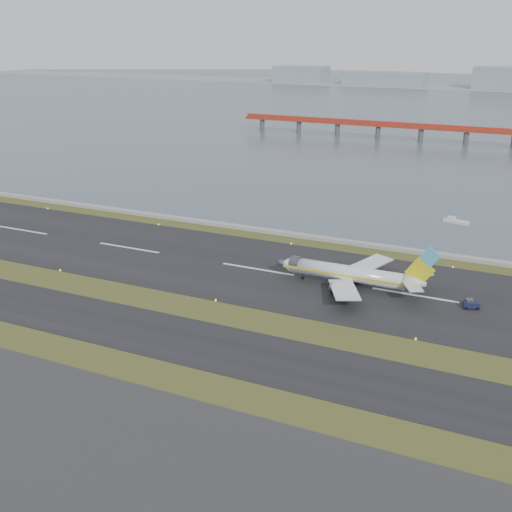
{
  "coord_description": "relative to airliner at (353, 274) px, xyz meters",
  "views": [
    {
      "loc": [
        65.0,
        -109.03,
        57.85
      ],
      "look_at": [
        3.24,
        22.0,
        6.71
      ],
      "focal_mm": 45.0,
      "sensor_mm": 36.0,
      "label": 1
    }
  ],
  "objects": [
    {
      "name": "apron_strip",
      "position": [
        -25.44,
        -83.42,
        -3.41
      ],
      "size": [
        1000.0,
        50.0,
        0.1
      ],
      "primitive_type": "cube",
      "color": "#303032",
      "rests_on": "ground"
    },
    {
      "name": "seawall",
      "position": [
        -25.44,
        31.58,
        -2.96
      ],
      "size": [
        1000.0,
        2.5,
        1.0
      ],
      "primitive_type": "cube",
      "color": "gray",
      "rests_on": "ground"
    },
    {
      "name": "bay_water",
      "position": [
        -25.44,
        431.58,
        -3.46
      ],
      "size": [
        1400.0,
        800.0,
        1.3
      ],
      "primitive_type": "cube",
      "color": "#475A66",
      "rests_on": "ground"
    },
    {
      "name": "workboat_near",
      "position": [
        13.53,
        66.32,
        -2.85
      ],
      "size": [
        8.25,
        4.14,
        1.92
      ],
      "rotation": [
        0.0,
        0.0,
        -0.22
      ],
      "color": "silver",
      "rests_on": "ground"
    },
    {
      "name": "far_shoreline",
      "position": [
        -11.82,
        591.58,
        2.61
      ],
      "size": [
        1400.0,
        80.0,
        60.5
      ],
      "color": "#85949E",
      "rests_on": "ground"
    },
    {
      "name": "runway_strip",
      "position": [
        -25.44,
        1.58,
        -3.41
      ],
      "size": [
        1000.0,
        45.0,
        0.1
      ],
      "primitive_type": "cube",
      "color": "black",
      "rests_on": "ground"
    },
    {
      "name": "ground",
      "position": [
        -25.44,
        -28.42,
        -3.46
      ],
      "size": [
        1000.0,
        1000.0,
        0.0
      ],
      "primitive_type": "plane",
      "color": "#344217",
      "rests_on": "ground"
    },
    {
      "name": "taxiway_strip",
      "position": [
        -25.44,
        -40.42,
        -3.41
      ],
      "size": [
        1000.0,
        18.0,
        0.1
      ],
      "primitive_type": "cube",
      "color": "black",
      "rests_on": "ground"
    },
    {
      "name": "airliner",
      "position": [
        0.0,
        0.0,
        0.0
      ],
      "size": [
        38.52,
        32.89,
        12.8
      ],
      "color": "white",
      "rests_on": "ground"
    },
    {
      "name": "pushback_tug",
      "position": [
        27.21,
        -0.51,
        -2.38
      ],
      "size": [
        3.91,
        3.0,
        2.21
      ],
      "rotation": [
        0.0,
        0.0,
        0.35
      ],
      "color": "#15193A",
      "rests_on": "ground"
    },
    {
      "name": "red_pier",
      "position": [
        -5.44,
        221.58,
        3.82
      ],
      "size": [
        260.0,
        5.0,
        10.2
      ],
      "color": "#A82E1C",
      "rests_on": "ground"
    }
  ]
}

